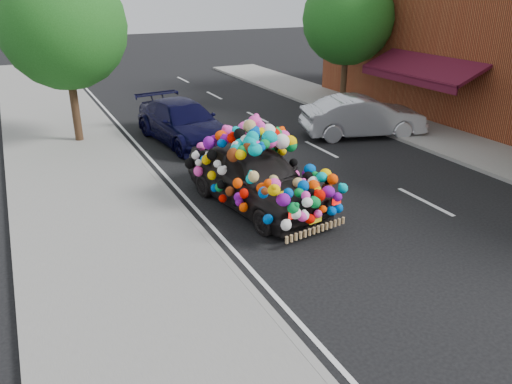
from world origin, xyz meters
TOP-DOWN VIEW (x-y plane):
  - ground at (0.00, 0.00)m, footprint 100.00×100.00m
  - sidewalk at (-4.30, 0.00)m, footprint 4.00×60.00m
  - kerb at (-2.35, 0.00)m, footprint 0.15×60.00m
  - footpath_far at (8.20, 3.00)m, footprint 3.00×40.00m
  - lane_markings at (3.60, 0.00)m, footprint 6.00×50.00m
  - tree_near_sidewalk at (-3.80, 9.50)m, footprint 4.20×4.20m
  - tree_far_b at (8.00, 10.00)m, footprint 4.00×4.00m
  - plush_art_car at (-0.51, 1.80)m, footprint 2.91×5.07m
  - navy_sedan at (-0.38, 7.93)m, footprint 2.65×5.23m
  - silver_hatchback at (5.87, 5.72)m, footprint 4.81×2.81m

SIDE VIEW (x-z plane):
  - ground at x=0.00m, z-range 0.00..0.00m
  - lane_markings at x=3.60m, z-range 0.00..0.01m
  - sidewalk at x=-4.30m, z-range 0.00..0.12m
  - footpath_far at x=8.20m, z-range 0.00..0.12m
  - kerb at x=-2.35m, z-range 0.00..0.13m
  - navy_sedan at x=-0.38m, z-range 0.00..1.46m
  - silver_hatchback at x=5.87m, z-range 0.00..1.50m
  - plush_art_car at x=-0.51m, z-range 0.03..2.24m
  - tree_far_b at x=8.00m, z-range 0.94..6.84m
  - tree_near_sidewalk at x=-3.80m, z-range 0.96..7.09m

